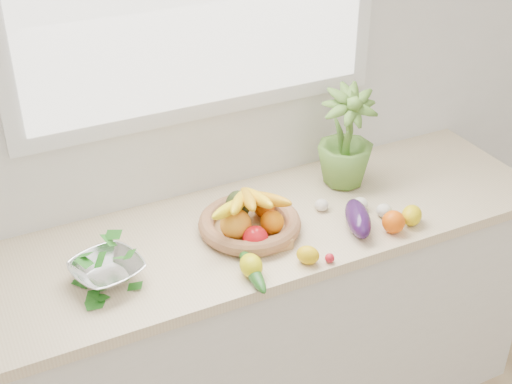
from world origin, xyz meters
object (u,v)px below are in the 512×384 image
cucumber (252,270)px  colander_with_spinach (106,266)px  fruit_basket (249,218)px  apple (255,239)px  potted_herb (346,137)px  eggplant (358,218)px

cucumber → colander_with_spinach: colander_with_spinach is taller
cucumber → fruit_basket: 0.24m
apple → fruit_basket: size_ratio=0.20×
potted_herb → colander_with_spinach: bearing=-169.5°
apple → eggplant: same height
eggplant → fruit_basket: (-0.33, 0.15, 0.01)m
potted_herb → eggplant: bearing=-113.3°
apple → eggplant: (0.36, -0.05, -0.00)m
potted_herb → fruit_basket: potted_herb is taller
cucumber → fruit_basket: (0.10, 0.22, 0.03)m
cucumber → eggplant: bearing=9.3°
fruit_basket → cucumber: bearing=-113.6°
potted_herb → fruit_basket: bearing=-164.4°
cucumber → potted_herb: 0.67m
apple → colander_with_spinach: size_ratio=0.33×
potted_herb → fruit_basket: (-0.45, -0.13, -0.14)m
potted_herb → apple: bearing=-154.5°
apple → fruit_basket: (0.03, 0.10, 0.01)m
eggplant → fruit_basket: bearing=155.9°
fruit_basket → colander_with_spinach: bearing=-174.3°
eggplant → potted_herb: bearing=66.7°
eggplant → fruit_basket: size_ratio=0.49×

